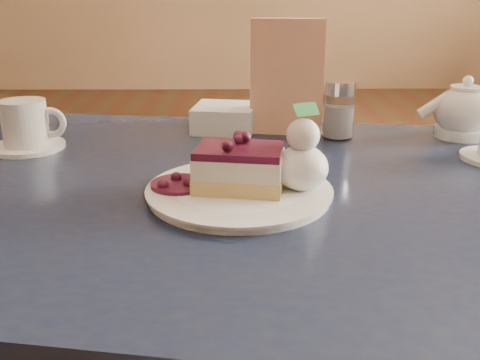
{
  "coord_description": "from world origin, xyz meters",
  "views": [
    {
      "loc": [
        0.05,
        -0.65,
        1.04
      ],
      "look_at": [
        0.06,
        -0.02,
        0.81
      ],
      "focal_mm": 40.0,
      "sensor_mm": 36.0,
      "label": 1
    }
  ],
  "objects_px": {
    "main_table": "(244,231)",
    "cheesecake_slice": "(239,168)",
    "coffee_set": "(27,127)",
    "tea_set": "(470,119)",
    "dessert_plate": "(239,192)"
  },
  "relations": [
    {
      "from": "main_table",
      "to": "cheesecake_slice",
      "type": "bearing_deg",
      "value": -90.0
    },
    {
      "from": "coffee_set",
      "to": "main_table",
      "type": "bearing_deg",
      "value": -26.05
    },
    {
      "from": "coffee_set",
      "to": "tea_set",
      "type": "xyz_separation_m",
      "value": [
        0.82,
        0.04,
        0.0
      ]
    },
    {
      "from": "main_table",
      "to": "dessert_plate",
      "type": "bearing_deg",
      "value": -90.0
    },
    {
      "from": "coffee_set",
      "to": "dessert_plate",
      "type": "bearing_deg",
      "value": -32.24
    },
    {
      "from": "cheesecake_slice",
      "to": "coffee_set",
      "type": "height_order",
      "value": "coffee_set"
    },
    {
      "from": "main_table",
      "to": "dessert_plate",
      "type": "distance_m",
      "value": 0.1
    },
    {
      "from": "main_table",
      "to": "tea_set",
      "type": "relative_size",
      "value": 5.04
    },
    {
      "from": "tea_set",
      "to": "dessert_plate",
      "type": "bearing_deg",
      "value": -147.74
    },
    {
      "from": "dessert_plate",
      "to": "cheesecake_slice",
      "type": "relative_size",
      "value": 1.91
    },
    {
      "from": "main_table",
      "to": "coffee_set",
      "type": "bearing_deg",
      "value": 163.16
    },
    {
      "from": "cheesecake_slice",
      "to": "dessert_plate",
      "type": "bearing_deg",
      "value": 9.21
    },
    {
      "from": "main_table",
      "to": "dessert_plate",
      "type": "height_order",
      "value": "dessert_plate"
    },
    {
      "from": "tea_set",
      "to": "coffee_set",
      "type": "bearing_deg",
      "value": -177.39
    },
    {
      "from": "dessert_plate",
      "to": "coffee_set",
      "type": "height_order",
      "value": "coffee_set"
    }
  ]
}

